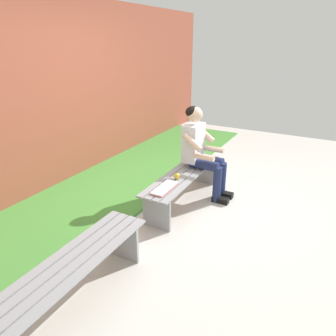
{
  "coord_description": "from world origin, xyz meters",
  "views": [
    {
      "loc": [
        3.33,
        1.6,
        2.01
      ],
      "look_at": [
        0.69,
        0.15,
        0.77
      ],
      "focal_mm": 33.39,
      "sensor_mm": 36.0,
      "label": 1
    }
  ],
  "objects_px": {
    "book_open": "(165,188)",
    "bench_far": "(73,272)",
    "bench_near": "(184,180)",
    "person_seated": "(201,149)",
    "apple": "(177,176)"
  },
  "relations": [
    {
      "from": "bench_far",
      "to": "apple",
      "type": "xyz_separation_m",
      "value": [
        -1.77,
        0.01,
        0.14
      ]
    },
    {
      "from": "book_open",
      "to": "apple",
      "type": "bearing_deg",
      "value": -179.95
    },
    {
      "from": "bench_far",
      "to": "apple",
      "type": "height_order",
      "value": "apple"
    },
    {
      "from": "person_seated",
      "to": "apple",
      "type": "distance_m",
      "value": 0.57
    },
    {
      "from": "bench_near",
      "to": "bench_far",
      "type": "distance_m",
      "value": 1.98
    },
    {
      "from": "bench_far",
      "to": "book_open",
      "type": "distance_m",
      "value": 1.46
    },
    {
      "from": "bench_near",
      "to": "book_open",
      "type": "height_order",
      "value": "book_open"
    },
    {
      "from": "bench_near",
      "to": "book_open",
      "type": "distance_m",
      "value": 0.54
    },
    {
      "from": "book_open",
      "to": "bench_far",
      "type": "bearing_deg",
      "value": -1.21
    },
    {
      "from": "apple",
      "to": "bench_near",
      "type": "bearing_deg",
      "value": -177.84
    },
    {
      "from": "person_seated",
      "to": "apple",
      "type": "xyz_separation_m",
      "value": [
        0.52,
        -0.09,
        -0.21
      ]
    },
    {
      "from": "person_seated",
      "to": "book_open",
      "type": "xyz_separation_m",
      "value": [
        0.84,
        -0.09,
        -0.24
      ]
    },
    {
      "from": "bench_far",
      "to": "book_open",
      "type": "bearing_deg",
      "value": 179.52
    },
    {
      "from": "person_seated",
      "to": "apple",
      "type": "relative_size",
      "value": 16.02
    },
    {
      "from": "bench_near",
      "to": "apple",
      "type": "distance_m",
      "value": 0.25
    }
  ]
}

